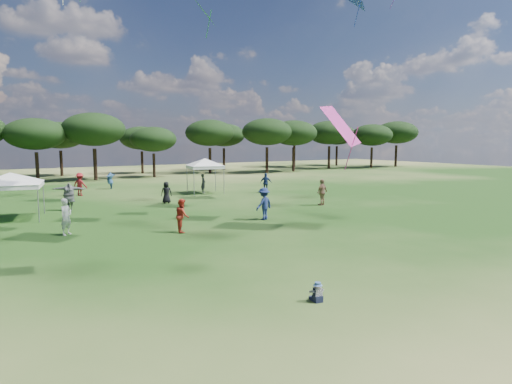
% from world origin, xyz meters
% --- Properties ---
extents(ground, '(140.00, 140.00, 0.00)m').
position_xyz_m(ground, '(0.00, 0.00, 0.00)').
color(ground, '#224615').
rests_on(ground, ground).
extents(tree_line, '(108.78, 17.63, 7.77)m').
position_xyz_m(tree_line, '(2.39, 47.41, 5.42)').
color(tree_line, black).
rests_on(tree_line, ground).
extents(tent_left, '(6.27, 6.27, 2.96)m').
position_xyz_m(tent_left, '(-5.93, 21.00, 2.54)').
color(tent_left, gray).
rests_on(tent_left, ground).
extents(tent_right, '(5.41, 5.41, 3.25)m').
position_xyz_m(tent_right, '(8.57, 26.44, 2.83)').
color(tent_right, gray).
rests_on(tent_right, ground).
extents(toddler, '(0.39, 0.42, 0.55)m').
position_xyz_m(toddler, '(0.63, 2.31, 0.25)').
color(toddler, black).
rests_on(toddler, ground).
extents(festival_crowd, '(29.59, 22.65, 1.89)m').
position_xyz_m(festival_crowd, '(-1.96, 22.50, 0.87)').
color(festival_crowd, beige).
rests_on(festival_crowd, ground).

